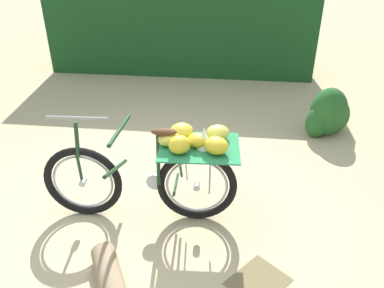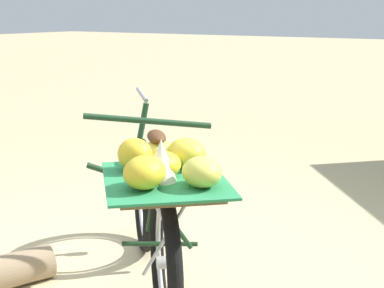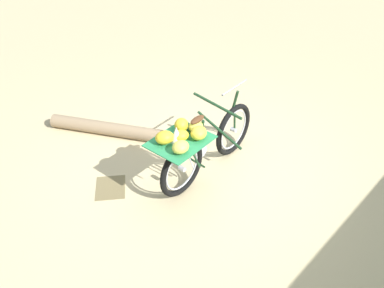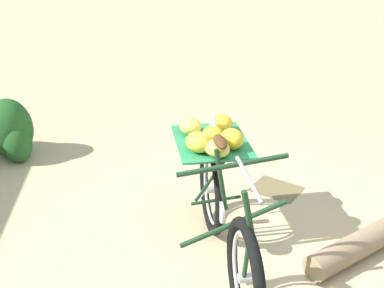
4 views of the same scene
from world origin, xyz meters
TOP-DOWN VIEW (x-y plane):
  - ground_plane at (0.00, 0.00)m, footprint 60.00×60.00m
  - bicycle at (-0.08, 0.07)m, footprint 1.44×1.50m
  - fallen_log at (0.97, 1.15)m, footprint 0.92×1.97m
  - leaf_litter_patch at (-0.15, 1.22)m, footprint 0.44×0.36m

SIDE VIEW (x-z plane):
  - ground_plane at x=0.00m, z-range 0.00..0.00m
  - leaf_litter_patch at x=-0.15m, z-range 0.00..0.01m
  - fallen_log at x=0.97m, z-range 0.00..0.19m
  - bicycle at x=-0.08m, z-range 0.00..1.04m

